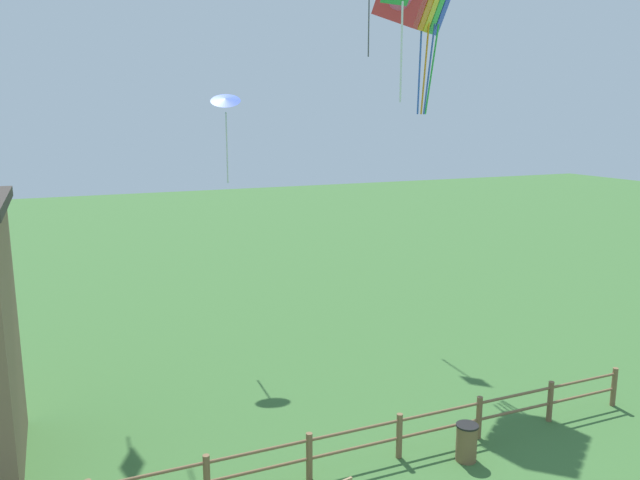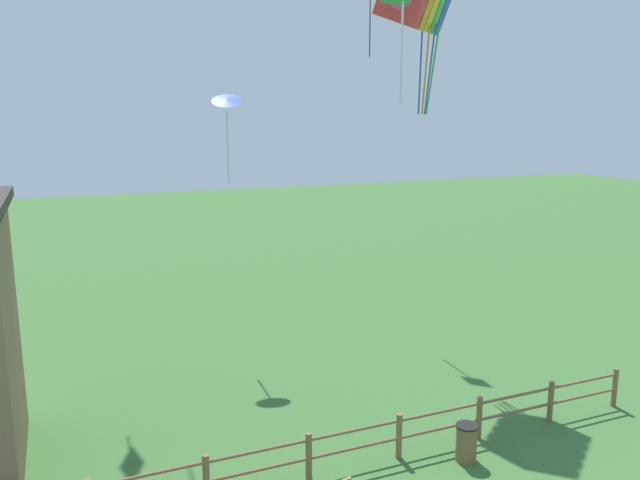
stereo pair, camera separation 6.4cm
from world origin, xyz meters
name	(u,v)px [view 2 (the right image)]	position (x,y,z in m)	size (l,w,h in m)	color
wooden_fence	(355,443)	(0.00, 5.80, 0.61)	(15.66, 0.14, 1.07)	brown
trash_bin	(466,443)	(2.45, 5.10, 0.44)	(0.51, 0.51, 0.87)	brown
kite_rainbow_parafoil	(414,2)	(4.83, 11.81, 11.11)	(3.12, 2.97, 4.29)	#E54C8C
kite_blue_delta	(226,103)	(-0.43, 14.48, 8.09)	(1.20, 1.15, 2.92)	blue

